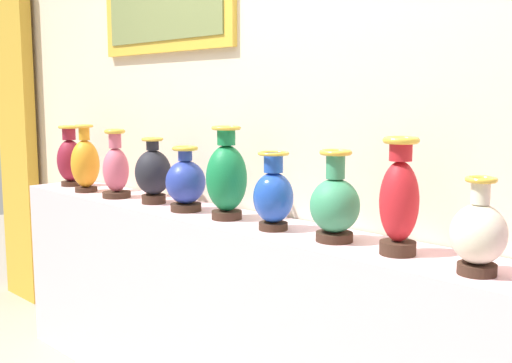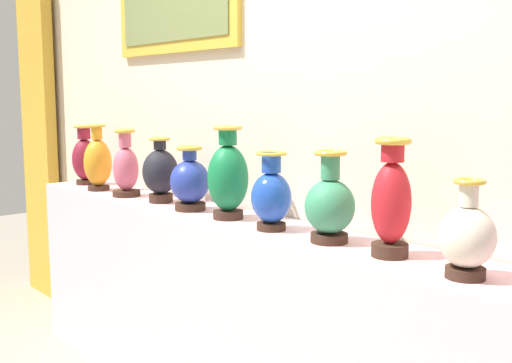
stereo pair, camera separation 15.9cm
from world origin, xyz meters
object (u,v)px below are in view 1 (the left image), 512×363
Objects in this scene: vase_onyx at (153,173)px; vase_jade at (335,204)px; vase_burgundy at (70,159)px; vase_ivory at (479,234)px; vase_crimson at (399,200)px; vase_amber at (85,163)px; vase_emerald at (227,177)px; vase_rose at (116,169)px; vase_cobalt at (186,182)px; vase_sapphire at (273,196)px.

vase_jade is at bearing -0.32° from vase_onyx.
vase_burgundy is 1.22× the size of vase_ivory.
vase_burgundy is 2.29m from vase_crimson.
vase_crimson is 0.31m from vase_ivory.
vase_onyx is 0.97× the size of vase_jade.
vase_amber is 0.93× the size of vase_emerald.
vase_burgundy is 1.00× the size of vase_rose.
vase_crimson is (1.15, 0.01, 0.05)m from vase_cobalt.
vase_emerald is at bearing -0.84° from vase_onyx.
vase_ivory is at bearing -1.12° from vase_burgundy.
vase_cobalt is (0.57, 0.02, -0.02)m from vase_rose.
vase_onyx is 0.86m from vase_sapphire.
vase_rose is at bearing -173.48° from vase_onyx.
vase_burgundy is at bearing 179.59° from vase_onyx.
vase_cobalt is at bearing -178.57° from vase_emerald.
vase_emerald reaches higher than vase_crimson.
vase_crimson reaches higher than vase_sapphire.
vase_burgundy is at bearing 179.64° from vase_jade.
vase_crimson is (1.43, -0.01, 0.03)m from vase_onyx.
vase_amber is at bearing -178.86° from vase_crimson.
vase_sapphire is at bearing -176.67° from vase_jade.
vase_sapphire is 0.79× the size of vase_crimson.
vase_rose is at bearing -179.53° from vase_sapphire.
vase_sapphire is at bearing 178.66° from vase_ivory.
vase_sapphire is 0.57m from vase_crimson.
vase_rose is at bearing -179.12° from vase_crimson.
vase_rose reaches higher than vase_onyx.
vase_onyx reaches higher than vase_cobalt.
vase_emerald is at bearing 178.24° from vase_ivory.
vase_amber is 0.59m from vase_onyx.
vase_sapphire reaches higher than vase_cobalt.
vase_amber is 0.95× the size of vase_crimson.
vase_burgundy is 1.19× the size of vase_cobalt.
vase_sapphire is (0.86, -0.02, -0.01)m from vase_onyx.
vase_sapphire is (1.72, -0.03, -0.02)m from vase_burgundy.
vase_cobalt is 0.97× the size of vase_sapphire.
vase_amber is (0.28, -0.05, -0.00)m from vase_burgundy.
vase_burgundy is at bearing 176.04° from vase_rose.
vase_cobalt reaches higher than vase_ivory.
vase_emerald is at bearing 1.94° from vase_amber.
vase_rose is 0.29m from vase_onyx.
vase_crimson reaches higher than vase_ivory.
vase_amber is 2.02m from vase_crimson.
vase_cobalt is 1.15m from vase_crimson.
vase_burgundy is 1.42m from vase_emerald.
vase_burgundy is 0.57m from vase_rose.
vase_cobalt is at bearing -179.59° from vase_crimson.
vase_rose is 1.07× the size of vase_jade.
vase_emerald is at bearing 1.69° from vase_rose.
vase_crimson is at bearing 0.09° from vase_emerald.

